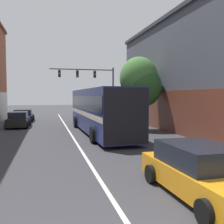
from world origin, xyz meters
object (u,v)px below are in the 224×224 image
at_px(street_tree_near, 144,87).
at_px(bus, 99,109).
at_px(parked_car_left_mid, 23,116).
at_px(street_tree_far, 139,79).
at_px(parked_car_left_near, 19,120).
at_px(traffic_signal_gantry, 92,81).
at_px(hatchback_foreground, 202,172).

bearing_deg(street_tree_near, bus, -167.65).
relative_size(parked_car_left_mid, street_tree_far, 0.75).
bearing_deg(street_tree_near, parked_car_left_near, 155.52).
bearing_deg(parked_car_left_mid, street_tree_far, -134.59).
bearing_deg(traffic_signal_gantry, parked_car_left_mid, -178.78).
relative_size(parked_car_left_near, street_tree_far, 0.66).
relative_size(traffic_signal_gantry, street_tree_far, 1.25).
xyz_separation_m(parked_car_left_mid, street_tree_far, (9.85, -9.88, 3.58)).
bearing_deg(parked_car_left_mid, bus, -149.85).
xyz_separation_m(bus, hatchback_foreground, (0.39, -12.72, -1.18)).
height_order(parked_car_left_mid, street_tree_far, street_tree_far).
bearing_deg(traffic_signal_gantry, street_tree_near, -76.89).
height_order(hatchback_foreground, parked_car_left_near, hatchback_foreground).
height_order(hatchback_foreground, traffic_signal_gantry, traffic_signal_gantry).
relative_size(bus, parked_car_left_mid, 2.85).
height_order(bus, parked_car_left_mid, bus).
bearing_deg(street_tree_far, hatchback_foreground, -102.70).
relative_size(bus, hatchback_foreground, 2.76).
height_order(parked_car_left_mid, traffic_signal_gantry, traffic_signal_gantry).
xyz_separation_m(hatchback_foreground, street_tree_near, (3.44, 13.56, 2.83)).
bearing_deg(hatchback_foreground, bus, 0.46).
relative_size(parked_car_left_near, parked_car_left_mid, 0.88).
relative_size(hatchback_foreground, parked_car_left_mid, 1.03).
bearing_deg(traffic_signal_gantry, street_tree_far, -78.05).
distance_m(parked_car_left_mid, street_tree_far, 14.40).
relative_size(hatchback_foreground, street_tree_near, 0.91).
bearing_deg(parked_car_left_mid, street_tree_near, -134.80).
relative_size(parked_car_left_mid, street_tree_near, 0.88).
xyz_separation_m(parked_car_left_near, street_tree_near, (10.09, -4.60, 2.84)).
bearing_deg(hatchback_foreground, street_tree_near, -15.56).
bearing_deg(bus, street_tree_near, -78.97).
distance_m(parked_car_left_mid, street_tree_near, 14.71).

